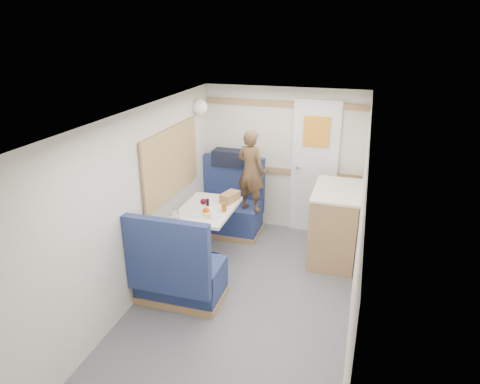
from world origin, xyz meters
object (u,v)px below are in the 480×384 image
(wine_glass, at_px, (203,202))
(tumbler_left, at_px, (176,214))
(bench_near, at_px, (178,277))
(bread_loaf, at_px, (230,197))
(duffel_bag, at_px, (230,158))
(orange_fruit, at_px, (206,211))
(dinette_table, at_px, (207,220))
(cheese_block, at_px, (207,214))
(tumbler_right, at_px, (223,199))
(bench_far, at_px, (230,212))
(person, at_px, (251,171))
(salt_grinder, at_px, (201,202))
(pepper_grinder, at_px, (208,203))
(beer_glass, at_px, (224,207))
(galley_counter, at_px, (335,223))
(dome_light, at_px, (200,107))
(tray, at_px, (206,211))

(wine_glass, bearing_deg, tumbler_left, -132.35)
(bench_near, bearing_deg, bread_loaf, 80.20)
(duffel_bag, relative_size, orange_fruit, 5.82)
(dinette_table, relative_size, duffel_bag, 1.99)
(duffel_bag, distance_m, cheese_block, 1.40)
(duffel_bag, height_order, tumbler_right, duffel_bag)
(bench_far, distance_m, person, 0.79)
(salt_grinder, relative_size, bread_loaf, 0.35)
(duffel_bag, distance_m, pepper_grinder, 1.12)
(person, xyz_separation_m, pepper_grinder, (-0.35, -0.68, -0.22))
(beer_glass, bearing_deg, galley_counter, 24.83)
(orange_fruit, relative_size, pepper_grinder, 0.77)
(dinette_table, relative_size, pepper_grinder, 8.91)
(dinette_table, distance_m, wine_glass, 0.30)
(dome_light, height_order, beer_glass, dome_light)
(tumbler_right, relative_size, beer_glass, 1.00)
(tumbler_right, height_order, pepper_grinder, pepper_grinder)
(salt_grinder, xyz_separation_m, bread_loaf, (0.29, 0.22, 0.01))
(duffel_bag, relative_size, beer_glass, 4.62)
(bench_near, xyz_separation_m, orange_fruit, (0.07, 0.66, 0.48))
(dinette_table, relative_size, tumbler_left, 8.29)
(galley_counter, distance_m, bread_loaf, 1.33)
(pepper_grinder, bearing_deg, orange_fruit, -72.81)
(pepper_grinder, distance_m, salt_grinder, 0.10)
(duffel_bag, xyz_separation_m, pepper_grinder, (0.07, -1.09, -0.24))
(duffel_bag, relative_size, bread_loaf, 1.75)
(bench_near, bearing_deg, tray, 87.35)
(tray, bearing_deg, dinette_table, 107.83)
(tray, height_order, salt_grinder, salt_grinder)
(orange_fruit, bearing_deg, tumbler_right, 81.85)
(person, distance_m, orange_fruit, 0.98)
(bench_near, relative_size, wine_glass, 6.25)
(galley_counter, bearing_deg, pepper_grinder, -160.59)
(wine_glass, distance_m, bread_loaf, 0.45)
(cheese_block, height_order, pepper_grinder, pepper_grinder)
(duffel_bag, xyz_separation_m, cheese_block, (0.17, -1.36, -0.26))
(galley_counter, height_order, pepper_grinder, galley_counter)
(dome_light, xyz_separation_m, beer_glass, (0.61, -0.87, -0.98))
(dinette_table, height_order, person, person)
(bench_far, relative_size, tray, 3.03)
(person, bearing_deg, orange_fruit, 91.68)
(duffel_bag, height_order, tumbler_left, duffel_bag)
(tumbler_left, bearing_deg, galley_counter, 28.65)
(person, xyz_separation_m, salt_grinder, (-0.44, -0.65, -0.22))
(person, height_order, tray, person)
(galley_counter, xyz_separation_m, tumbler_left, (-1.69, -0.92, 0.31))
(bench_near, bearing_deg, dome_light, 102.82)
(orange_fruit, height_order, wine_glass, wine_glass)
(dinette_table, distance_m, orange_fruit, 0.30)
(bread_loaf, bearing_deg, duffel_bag, 107.98)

